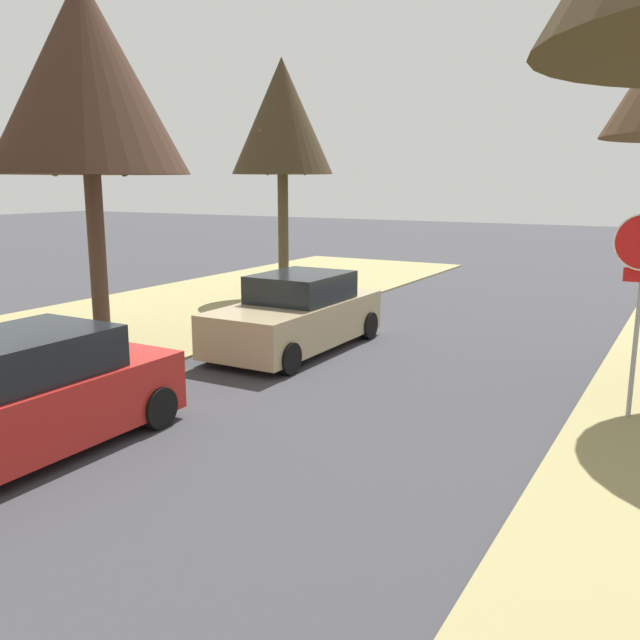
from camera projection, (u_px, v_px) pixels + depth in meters
name	position (u px, v px, depth m)	size (l,w,h in m)	color
street_tree_left_mid_b	(86.00, 77.00, 13.15)	(3.91, 3.91, 7.30)	#4C372B
street_tree_left_far	(282.00, 118.00, 19.39)	(2.95, 2.95, 6.85)	#483F2B
parked_sedan_red	(16.00, 401.00, 8.54)	(1.95, 4.40, 1.57)	red
parked_sedan_tan	(297.00, 315.00, 14.00)	(1.95, 4.40, 1.57)	tan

